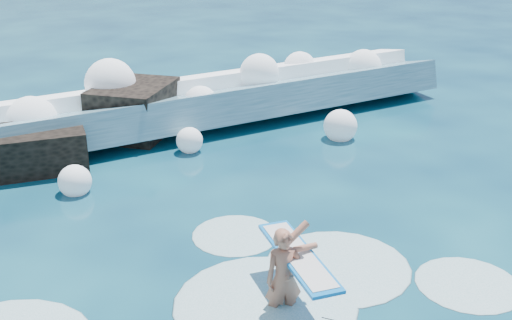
% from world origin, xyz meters
% --- Properties ---
extents(ground, '(200.00, 200.00, 0.00)m').
position_xyz_m(ground, '(0.00, 0.00, 0.00)').
color(ground, '#082740').
rests_on(ground, ground).
extents(breaking_wave, '(17.64, 2.76, 1.52)m').
position_xyz_m(breaking_wave, '(1.58, 7.76, 0.53)').
color(breaking_wave, '#336B81').
rests_on(breaking_wave, ground).
extents(rock_cluster, '(8.71, 3.54, 1.55)m').
position_xyz_m(rock_cluster, '(-1.96, 7.40, 0.49)').
color(rock_cluster, black).
rests_on(rock_cluster, ground).
extents(surfer_with_board, '(1.06, 2.83, 1.60)m').
position_xyz_m(surfer_with_board, '(0.42, -0.84, 0.59)').
color(surfer_with_board, '#A9674F').
rests_on(surfer_with_board, ground).
extents(wave_spray, '(14.90, 4.69, 2.09)m').
position_xyz_m(wave_spray, '(0.97, 7.63, 0.98)').
color(wave_spray, white).
rests_on(wave_spray, ground).
extents(surf_foam, '(9.14, 5.52, 0.14)m').
position_xyz_m(surf_foam, '(-0.39, -0.42, 0.00)').
color(surf_foam, silver).
rests_on(surf_foam, ground).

